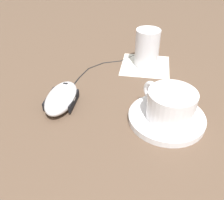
{
  "coord_description": "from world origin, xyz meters",
  "views": [
    {
      "loc": [
        0.15,
        -0.44,
        0.32
      ],
      "look_at": [
        -0.03,
        -0.09,
        0.03
      ],
      "focal_mm": 40.0,
      "sensor_mm": 36.0,
      "label": 1
    }
  ],
  "objects_px": {
    "coffee_cup": "(170,104)",
    "drinking_glass": "(147,48)",
    "saucer": "(166,118)",
    "computer_mouse": "(61,98)"
  },
  "relations": [
    {
      "from": "coffee_cup",
      "to": "drinking_glass",
      "type": "height_order",
      "value": "drinking_glass"
    },
    {
      "from": "saucer",
      "to": "coffee_cup",
      "type": "distance_m",
      "value": 0.03
    },
    {
      "from": "saucer",
      "to": "computer_mouse",
      "type": "bearing_deg",
      "value": -165.89
    },
    {
      "from": "saucer",
      "to": "drinking_glass",
      "type": "height_order",
      "value": "drinking_glass"
    },
    {
      "from": "saucer",
      "to": "computer_mouse",
      "type": "relative_size",
      "value": 1.14
    },
    {
      "from": "computer_mouse",
      "to": "drinking_glass",
      "type": "bearing_deg",
      "value": 69.81
    },
    {
      "from": "saucer",
      "to": "coffee_cup",
      "type": "xyz_separation_m",
      "value": [
        0.0,
        -0.0,
        0.03
      ]
    },
    {
      "from": "coffee_cup",
      "to": "computer_mouse",
      "type": "relative_size",
      "value": 0.87
    },
    {
      "from": "saucer",
      "to": "coffee_cup",
      "type": "relative_size",
      "value": 1.31
    },
    {
      "from": "drinking_glass",
      "to": "computer_mouse",
      "type": "bearing_deg",
      "value": -110.19
    }
  ]
}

